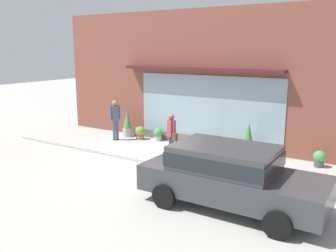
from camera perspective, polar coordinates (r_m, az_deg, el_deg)
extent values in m
plane|color=#B2AFA8|center=(12.67, -1.47, -5.83)|extent=(60.00, 60.00, 0.00)
cube|color=#B2B2AD|center=(12.50, -1.98, -5.81)|extent=(14.00, 0.24, 0.12)
cube|color=brown|center=(14.88, 5.37, 7.45)|extent=(14.00, 0.36, 5.43)
cube|color=#8CA5B2|center=(14.68, 6.12, 2.97)|extent=(6.23, 0.03, 2.52)
cube|color=#4C1E23|center=(14.54, 4.77, 8.89)|extent=(6.83, 0.56, 0.12)
cube|color=#605E59|center=(15.10, 4.81, -2.23)|extent=(6.63, 0.20, 0.36)
cylinder|color=#4C8C47|center=(13.00, 3.72, -5.26)|extent=(0.33, 0.33, 0.06)
cylinder|color=#4C8C47|center=(12.90, 3.74, -3.89)|extent=(0.22, 0.22, 0.59)
sphere|color=#4C8C47|center=(12.81, 3.77, -2.33)|extent=(0.25, 0.25, 0.25)
cylinder|color=#4C8C47|center=(12.97, 3.16, -3.67)|extent=(0.10, 0.09, 0.09)
cylinder|color=#4C8C47|center=(12.83, 4.33, -3.86)|extent=(0.10, 0.09, 0.09)
cylinder|color=#4C8C47|center=(12.77, 3.42, -3.92)|extent=(0.09, 0.10, 0.09)
cylinder|color=#333847|center=(13.05, 0.70, -3.45)|extent=(0.12, 0.12, 0.81)
cylinder|color=#333847|center=(13.18, 0.37, -3.30)|extent=(0.12, 0.12, 0.81)
cube|color=#8E333D|center=(12.95, 0.54, -0.37)|extent=(0.35, 0.31, 0.60)
sphere|color=brown|center=(12.86, 0.54, 1.45)|extent=(0.22, 0.22, 0.22)
cylinder|color=#8E333D|center=(12.78, 0.97, -0.46)|extent=(0.08, 0.08, 0.57)
cylinder|color=#8E333D|center=(13.11, 0.12, -0.14)|extent=(0.08, 0.08, 0.57)
cube|color=#472D1E|center=(12.75, 1.09, -1.72)|extent=(0.26, 0.20, 0.28)
cylinder|color=#475675|center=(15.91, -7.93, -0.64)|extent=(0.12, 0.12, 0.86)
cylinder|color=#475675|center=(15.86, -8.42, -0.69)|extent=(0.12, 0.12, 0.86)
cube|color=#475675|center=(15.74, -8.26, 2.00)|extent=(0.31, 0.34, 0.64)
sphere|color=#A37556|center=(15.67, -8.30, 3.60)|extent=(0.23, 0.23, 0.23)
cylinder|color=#475675|center=(15.79, -7.61, 2.11)|extent=(0.08, 0.08, 0.61)
cylinder|color=#475675|center=(15.68, -8.91, 2.00)|extent=(0.08, 0.08, 0.61)
cube|color=#383A3D|center=(9.23, 10.03, -8.77)|extent=(4.51, 1.85, 0.65)
cube|color=#383A3D|center=(9.12, 8.86, -4.99)|extent=(2.48, 1.70, 0.63)
cube|color=#1E2328|center=(9.12, 8.86, -4.99)|extent=(2.53, 1.72, 0.35)
cylinder|color=black|center=(9.83, 19.79, -10.06)|extent=(0.62, 0.18, 0.62)
cylinder|color=black|center=(8.14, 16.74, -14.58)|extent=(0.62, 0.18, 0.62)
cylinder|color=black|center=(10.69, 4.93, -7.55)|extent=(0.62, 0.18, 0.62)
cylinder|color=black|center=(9.17, -0.61, -10.92)|extent=(0.62, 0.18, 0.62)
cylinder|color=#B7B2A3|center=(15.69, -1.57, -1.93)|extent=(0.31, 0.31, 0.20)
sphere|color=#4C934C|center=(15.63, -1.58, -1.07)|extent=(0.41, 0.41, 0.41)
sphere|color=#B266B7|center=(15.54, -2.00, -0.72)|extent=(0.10, 0.10, 0.10)
sphere|color=orange|center=(15.63, -1.23, -0.73)|extent=(0.11, 0.11, 0.11)
sphere|color=white|center=(15.62, -1.23, -0.80)|extent=(0.12, 0.12, 0.12)
cylinder|color=#B7B2A3|center=(13.62, 12.35, -4.04)|extent=(0.48, 0.48, 0.36)
cone|color=#3D8442|center=(13.46, 12.47, -1.45)|extent=(0.44, 0.44, 0.90)
cylinder|color=#B7B2A3|center=(16.53, -6.34, -0.96)|extent=(0.42, 0.42, 0.38)
cone|color=#4C934C|center=(16.41, -6.39, 1.13)|extent=(0.37, 0.37, 0.85)
cylinder|color=#4C4C51|center=(13.26, 22.52, -5.48)|extent=(0.32, 0.32, 0.21)
sphere|color=#4C934C|center=(13.19, 22.60, -4.44)|extent=(0.41, 0.41, 0.41)
sphere|color=white|center=(13.06, 22.39, -4.03)|extent=(0.07, 0.07, 0.07)
sphere|color=#DB4C7A|center=(13.09, 22.27, -4.11)|extent=(0.07, 0.07, 0.07)
sphere|color=#E5C64C|center=(13.25, 22.69, -3.87)|extent=(0.09, 0.09, 0.09)
cylinder|color=#4C4C51|center=(14.43, 5.75, -3.12)|extent=(0.35, 0.35, 0.26)
sphere|color=olive|center=(14.37, 5.77, -2.19)|extent=(0.32, 0.32, 0.32)
sphere|color=#DB4C7A|center=(14.38, 6.14, -2.00)|extent=(0.08, 0.08, 0.08)
sphere|color=#E5C64C|center=(14.31, 5.57, -2.01)|extent=(0.09, 0.09, 0.09)
cylinder|color=#9E6042|center=(15.96, -4.39, -1.73)|extent=(0.35, 0.35, 0.20)
sphere|color=olive|center=(15.90, -4.40, -0.84)|extent=(0.44, 0.44, 0.44)
sphere|color=white|center=(15.85, -4.83, -0.45)|extent=(0.09, 0.09, 0.09)
sphere|color=orange|center=(15.94, -4.62, -0.44)|extent=(0.09, 0.09, 0.09)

